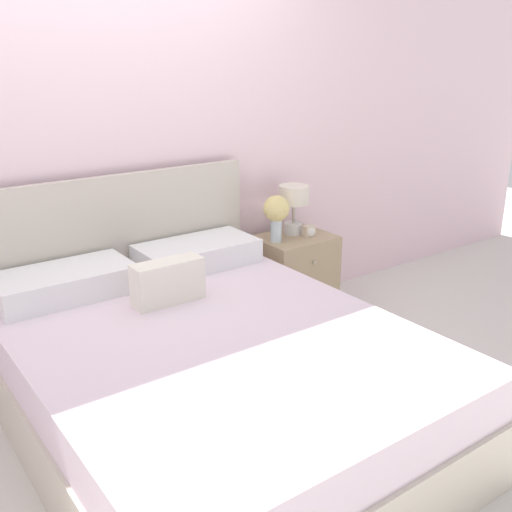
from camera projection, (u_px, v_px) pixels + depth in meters
The scene contains 7 objects.
ground_plane at pixel (124, 349), 3.64m from camera, with size 12.00×12.00×0.00m, color silver.
wall_back at pixel (102, 132), 3.27m from camera, with size 8.00×0.06×2.60m.
bed at pixel (205, 373), 2.81m from camera, with size 1.66×2.08×1.08m.
nightstand at pixel (294, 276), 4.03m from camera, with size 0.49×0.41×0.56m.
table_lamp at pixel (294, 201), 3.93m from camera, with size 0.20×0.20×0.33m.
flower_vase at pixel (277, 212), 3.77m from camera, with size 0.17×0.17×0.30m.
alarm_clock at pixel (309, 231), 3.93m from camera, with size 0.08×0.06×0.07m.
Camera 1 is at (-1.26, -3.11, 1.73)m, focal length 42.00 mm.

